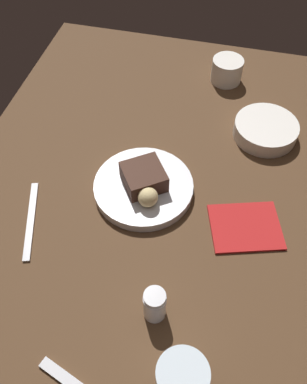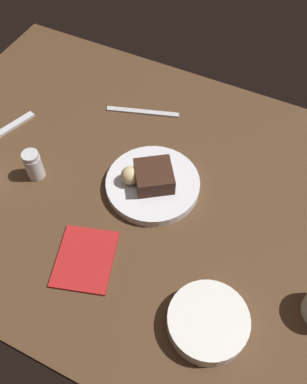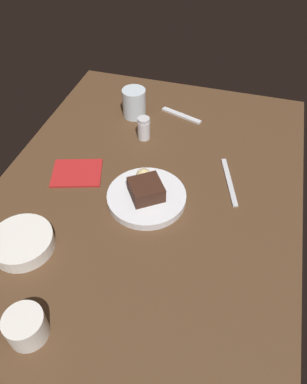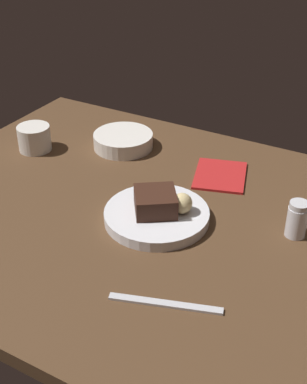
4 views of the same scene
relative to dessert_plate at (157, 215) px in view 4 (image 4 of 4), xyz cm
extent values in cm
cube|color=#4C331E|center=(-1.90, -1.17, -2.60)|extent=(120.00, 84.00, 3.00)
cylinder|color=silver|center=(0.00, 0.00, 0.00)|extent=(21.34, 21.34, 2.19)
cube|color=#381E14|center=(0.30, 0.00, 3.20)|extent=(11.41, 11.42, 4.21)
sphere|color=#DBC184|center=(-4.55, -2.14, 3.18)|extent=(4.18, 4.18, 4.18)
cylinder|color=silver|center=(-25.94, -8.72, 2.04)|extent=(3.99, 3.99, 6.27)
cylinder|color=silver|center=(-25.94, -8.72, 5.77)|extent=(3.79, 3.79, 1.20)
cylinder|color=white|center=(23.08, -24.05, 0.77)|extent=(15.03, 15.03, 3.73)
cylinder|color=silver|center=(41.81, -12.11, 2.08)|extent=(8.14, 8.14, 6.34)
cube|color=silver|center=(-13.07, 20.56, -0.85)|extent=(18.48, 7.29, 0.50)
cube|color=#B21E1E|center=(-4.33, -22.46, -0.80)|extent=(15.14, 16.87, 0.60)
camera|label=1|loc=(-52.34, -14.95, 70.47)|focal=38.75mm
camera|label=2|loc=(25.32, -51.17, 77.76)|focal=39.76mm
camera|label=3|loc=(65.07, 20.71, 72.96)|focal=34.73mm
camera|label=4|loc=(-42.48, 76.82, 60.55)|focal=49.29mm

